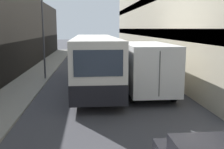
{
  "coord_description": "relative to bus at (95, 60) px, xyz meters",
  "views": [
    {
      "loc": [
        -0.94,
        0.01,
        3.62
      ],
      "look_at": [
        0.09,
        11.44,
        1.6
      ],
      "focal_mm": 42.0,
      "sensor_mm": 36.0,
      "label": 1
    }
  ],
  "objects": [
    {
      "name": "street_lamp",
      "position": [
        -3.5,
        2.43,
        2.88
      ],
      "size": [
        0.36,
        0.8,
        6.3
      ],
      "color": "#38383D",
      "rests_on": "sidewalk_left"
    },
    {
      "name": "bus",
      "position": [
        0.0,
        0.0,
        0.0
      ],
      "size": [
        2.47,
        11.85,
        3.12
      ],
      "color": "silver",
      "rests_on": "ground_plane"
    },
    {
      "name": "box_truck",
      "position": [
        2.76,
        -1.62,
        -0.1
      ],
      "size": [
        2.36,
        7.12,
        2.82
      ],
      "color": "silver",
      "rests_on": "ground_plane"
    },
    {
      "name": "ground_plane",
      "position": [
        0.55,
        -1.34,
        -1.65
      ],
      "size": [
        150.0,
        150.0,
        0.0
      ],
      "primitive_type": "plane",
      "color": "#38383D"
    },
    {
      "name": "sidewalk_left",
      "position": [
        -4.42,
        -1.34,
        -1.6
      ],
      "size": [
        2.34,
        60.0,
        0.11
      ],
      "color": "gray",
      "rests_on": "ground_plane"
    }
  ]
}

